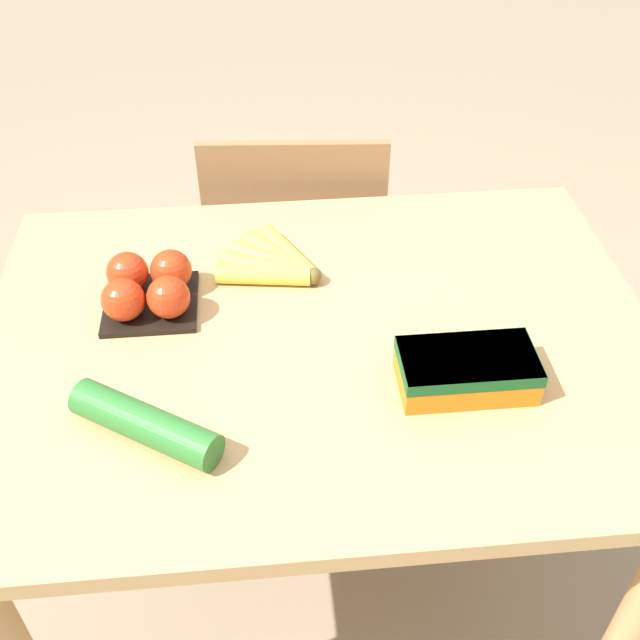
% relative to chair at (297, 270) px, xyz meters
% --- Properties ---
extents(ground_plane, '(12.00, 12.00, 0.00)m').
position_rel_chair_xyz_m(ground_plane, '(0.00, -0.59, -0.46)').
color(ground_plane, gray).
extents(dining_table, '(1.08, 0.80, 0.77)m').
position_rel_chair_xyz_m(dining_table, '(0.00, -0.59, 0.19)').
color(dining_table, tan).
rests_on(dining_table, ground_plane).
extents(chair, '(0.45, 0.43, 0.87)m').
position_rel_chair_xyz_m(chair, '(0.00, 0.00, 0.00)').
color(chair, '#8E6642').
rests_on(chair, ground_plane).
extents(banana_bunch, '(0.18, 0.17, 0.03)m').
position_rel_chair_xyz_m(banana_bunch, '(-0.06, -0.42, 0.33)').
color(banana_bunch, brown).
rests_on(banana_bunch, dining_table).
extents(tomato_pack, '(0.15, 0.15, 0.08)m').
position_rel_chair_xyz_m(tomato_pack, '(-0.27, -0.49, 0.35)').
color(tomato_pack, black).
rests_on(tomato_pack, dining_table).
extents(carrot_bag, '(0.20, 0.11, 0.06)m').
position_rel_chair_xyz_m(carrot_bag, '(0.20, -0.72, 0.35)').
color(carrot_bag, orange).
rests_on(carrot_bag, dining_table).
extents(cucumber_near, '(0.22, 0.17, 0.05)m').
position_rel_chair_xyz_m(cucumber_near, '(-0.25, -0.77, 0.34)').
color(cucumber_near, '#2D702D').
rests_on(cucumber_near, dining_table).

